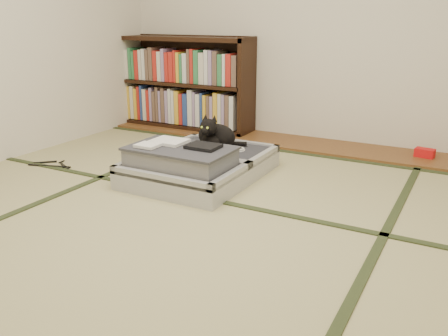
% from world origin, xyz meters
% --- Properties ---
extents(floor, '(4.50, 4.50, 0.00)m').
position_xyz_m(floor, '(0.00, 0.00, 0.00)').
color(floor, '#C3BF82').
rests_on(floor, ground).
extents(wood_strip, '(4.00, 0.50, 0.02)m').
position_xyz_m(wood_strip, '(0.00, 2.00, 0.01)').
color(wood_strip, brown).
rests_on(wood_strip, ground).
extents(red_item, '(0.16, 0.11, 0.07)m').
position_xyz_m(red_item, '(1.01, 2.03, 0.06)').
color(red_item, red).
rests_on(red_item, wood_strip).
extents(tatami_borders, '(4.00, 4.50, 0.01)m').
position_xyz_m(tatami_borders, '(0.00, 0.49, 0.00)').
color(tatami_borders, '#2D381E').
rests_on(tatami_borders, ground).
extents(bookcase, '(1.47, 0.33, 0.94)m').
position_xyz_m(bookcase, '(-1.35, 2.07, 0.45)').
color(bookcase, black).
rests_on(bookcase, wood_strip).
extents(suitcase, '(0.79, 1.06, 0.31)m').
position_xyz_m(suitcase, '(-0.37, 0.72, 0.11)').
color(suitcase, '#B2B3B7').
rests_on(suitcase, floor).
extents(cat, '(0.35, 0.35, 0.28)m').
position_xyz_m(cat, '(-0.39, 1.01, 0.26)').
color(cat, black).
rests_on(cat, suitcase).
extents(cable_coil, '(0.11, 0.11, 0.03)m').
position_xyz_m(cable_coil, '(-0.21, 1.04, 0.16)').
color(cable_coil, white).
rests_on(cable_coil, suitcase).
extents(hanger, '(0.37, 0.22, 0.01)m').
position_xyz_m(hanger, '(-1.54, 0.44, 0.01)').
color(hanger, black).
rests_on(hanger, floor).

